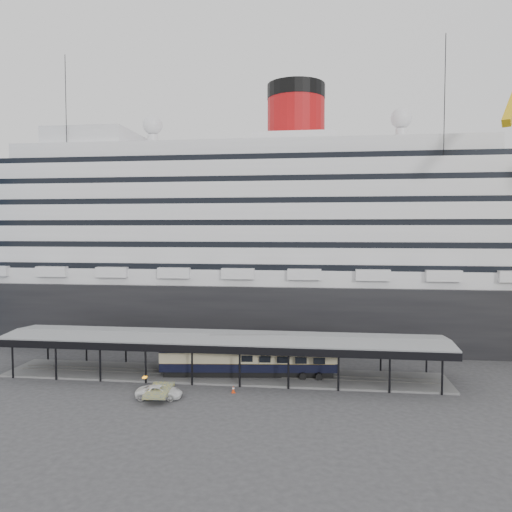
{
  "coord_description": "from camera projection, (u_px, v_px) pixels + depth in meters",
  "views": [
    {
      "loc": [
        12.04,
        -56.62,
        18.61
      ],
      "look_at": [
        3.95,
        8.0,
        15.2
      ],
      "focal_mm": 35.0,
      "sensor_mm": 36.0,
      "label": 1
    }
  ],
  "objects": [
    {
      "name": "ground",
      "position": [
        214.0,
        388.0,
        58.57
      ],
      "size": [
        200.0,
        200.0,
        0.0
      ],
      "primitive_type": "plane",
      "color": "#333335",
      "rests_on": "ground"
    },
    {
      "name": "cruise_ship",
      "position": [
        251.0,
        231.0,
        89.31
      ],
      "size": [
        130.0,
        30.0,
        43.9
      ],
      "color": "black",
      "rests_on": "ground"
    },
    {
      "name": "platform_canopy",
      "position": [
        222.0,
        358.0,
        63.4
      ],
      "size": [
        56.0,
        9.18,
        5.3
      ],
      "color": "slate",
      "rests_on": "ground"
    },
    {
      "name": "port_truck",
      "position": [
        159.0,
        392.0,
        55.05
      ],
      "size": [
        5.26,
        2.75,
        1.41
      ],
      "primitive_type": "imported",
      "rotation": [
        0.0,
        0.0,
        1.65
      ],
      "color": "white",
      "rests_on": "ground"
    },
    {
      "name": "pullman_carriage",
      "position": [
        249.0,
        356.0,
        62.97
      ],
      "size": [
        22.36,
        5.23,
        21.78
      ],
      "rotation": [
        0.0,
        0.0,
        0.11
      ],
      "color": "black",
      "rests_on": "ground"
    },
    {
      "name": "traffic_cone_left",
      "position": [
        146.0,
        390.0,
        56.71
      ],
      "size": [
        0.41,
        0.41,
        0.77
      ],
      "rotation": [
        0.0,
        0.0,
        -0.05
      ],
      "color": "red",
      "rests_on": "ground"
    },
    {
      "name": "traffic_cone_mid",
      "position": [
        170.0,
        392.0,
        56.05
      ],
      "size": [
        0.35,
        0.35,
        0.68
      ],
      "rotation": [
        0.0,
        0.0,
        0.0
      ],
      "color": "red",
      "rests_on": "ground"
    },
    {
      "name": "traffic_cone_right",
      "position": [
        233.0,
        389.0,
        56.97
      ],
      "size": [
        0.56,
        0.56,
        0.85
      ],
      "rotation": [
        0.0,
        0.0,
        0.37
      ],
      "color": "red",
      "rests_on": "ground"
    }
  ]
}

